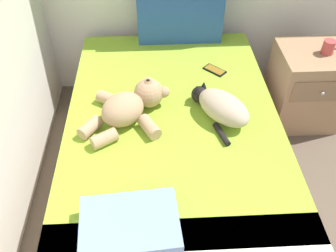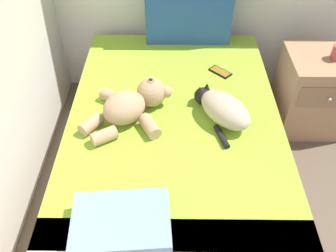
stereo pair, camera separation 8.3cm
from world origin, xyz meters
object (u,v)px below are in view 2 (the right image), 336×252
(cell_phone, at_px, (220,72))
(patterned_cushion, at_px, (189,6))
(throw_pillow, at_px, (122,225))
(nightstand, at_px, (314,92))
(cat, at_px, (223,109))
(bed, at_px, (174,150))
(teddy_bear, at_px, (132,104))

(cell_phone, bearing_deg, patterned_cushion, 116.07)
(throw_pillow, xyz_separation_m, nightstand, (1.23, 1.26, -0.29))
(cell_phone, distance_m, throw_pillow, 1.28)
(cat, xyz_separation_m, nightstand, (0.74, 0.54, -0.31))
(bed, bearing_deg, teddy_bear, 173.17)
(patterned_cushion, relative_size, teddy_bear, 1.18)
(bed, height_order, nightstand, nightstand)
(cat, relative_size, cell_phone, 2.77)
(throw_pillow, distance_m, nightstand, 1.79)
(teddy_bear, distance_m, throw_pillow, 0.75)
(bed, height_order, teddy_bear, teddy_bear)
(cell_phone, height_order, nightstand, nightstand)
(bed, relative_size, throw_pillow, 4.81)
(bed, xyz_separation_m, throw_pillow, (-0.22, -0.72, 0.32))
(patterned_cushion, bearing_deg, cat, -79.00)
(patterned_cushion, height_order, nightstand, patterned_cushion)
(cell_phone, bearing_deg, cat, -94.70)
(cell_phone, height_order, throw_pillow, throw_pillow)
(bed, height_order, patterned_cushion, patterned_cushion)
(bed, distance_m, nightstand, 1.15)
(throw_pillow, bearing_deg, nightstand, 45.75)
(bed, distance_m, teddy_bear, 0.42)
(nightstand, bearing_deg, cell_phone, -171.91)
(cell_phone, xyz_separation_m, nightstand, (0.71, 0.10, -0.24))
(cell_phone, xyz_separation_m, throw_pillow, (-0.52, -1.16, 0.05))
(bed, distance_m, cell_phone, 0.60)
(nightstand, bearing_deg, patterned_cushion, 160.92)
(cat, xyz_separation_m, teddy_bear, (-0.50, 0.03, 0.01))
(teddy_bear, bearing_deg, bed, -6.83)
(patterned_cushion, height_order, throw_pillow, patterned_cushion)
(teddy_bear, xyz_separation_m, nightstand, (1.25, 0.52, -0.31))
(bed, distance_m, cat, 0.43)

